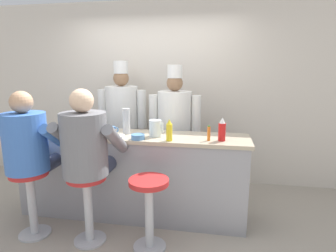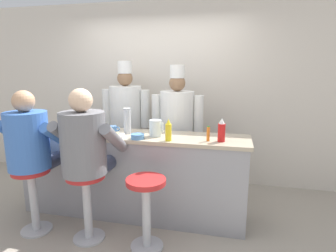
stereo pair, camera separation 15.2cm
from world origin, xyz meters
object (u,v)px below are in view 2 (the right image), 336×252
Objects in this scene: hot_sauce_bottle_orange at (208,134)px; diner_seated_blue at (31,145)px; cup_stack_steel at (127,121)px; breakfast_plate at (115,135)px; mustard_bottle_yellow at (168,131)px; cook_in_whites_far at (177,126)px; coffee_mug_blue at (113,129)px; cook_in_whites_near at (126,119)px; diner_seated_grey at (86,148)px; empty_stool_round at (146,202)px; ketchup_bottle_red at (222,131)px; water_pitcher_clear at (155,128)px; coffee_mug_tan at (84,128)px; cereal_bowl at (138,136)px.

diner_seated_blue is at bearing -165.84° from hot_sauce_bottle_orange.
breakfast_plate is at bearing -119.32° from cup_stack_steel.
mustard_bottle_yellow is 0.13× the size of cook_in_whites_far.
breakfast_plate is 1.73× the size of coffee_mug_blue.
cook_in_whites_near is (-0.33, 0.80, -0.13)m from cup_stack_steel.
diner_seated_blue is (-1.78, -0.45, -0.11)m from hot_sauce_bottle_orange.
diner_seated_grey is 0.79m from empty_stool_round.
ketchup_bottle_red is 0.14m from hot_sauce_bottle_orange.
ketchup_bottle_red is at bearing -6.46° from cup_stack_steel.
coffee_mug_blue is 0.80m from cook_in_whites_near.
coffee_mug_blue is (-0.53, 0.07, -0.05)m from water_pitcher_clear.
water_pitcher_clear is 1.31m from diner_seated_blue.
breakfast_plate is 0.95m from cook_in_whites_far.
coffee_mug_blue is 0.88m from cook_in_whites_far.
coffee_mug_tan is at bearing -177.96° from cup_stack_steel.
cup_stack_steel is (0.55, 0.02, 0.11)m from coffee_mug_tan.
cook_in_whites_near reaches higher than ketchup_bottle_red.
diner_seated_grey is at bearing -92.68° from coffee_mug_blue.
cup_stack_steel reaches higher than empty_stool_round.
coffee_mug_tan is at bearing 177.72° from water_pitcher_clear.
cup_stack_steel is at bearing 70.16° from diner_seated_grey.
cook_in_whites_near reaches higher than diner_seated_grey.
mustard_bottle_yellow is at bearing -168.65° from hot_sauce_bottle_orange.
hot_sauce_bottle_orange is 0.10× the size of diner_seated_grey.
hot_sauce_bottle_orange reaches higher than breakfast_plate.
cook_in_whites_near is (-0.24, 0.96, 0.01)m from breakfast_plate.
ketchup_bottle_red is 0.14× the size of cook_in_whites_far.
ketchup_bottle_red reaches higher than coffee_mug_tan.
hot_sauce_bottle_orange is 0.22× the size of empty_stool_round.
coffee_mug_blue reaches higher than empty_stool_round.
coffee_mug_blue is 0.09× the size of diner_seated_blue.
water_pitcher_clear is at bearing -8.92° from cup_stack_steel.
breakfast_plate is at bearing -75.83° from cook_in_whites_near.
empty_stool_round is (-0.53, -0.48, -0.59)m from hot_sauce_bottle_orange.
diner_seated_blue reaches higher than hot_sauce_bottle_orange.
mustard_bottle_yellow is (-0.54, -0.10, -0.01)m from ketchup_bottle_red.
mustard_bottle_yellow is 0.15× the size of diner_seated_blue.
cereal_bowl is at bearing -174.02° from hot_sauce_bottle_orange.
coffee_mug_blue is at bearing 87.32° from diner_seated_grey.
coffee_mug_tan is 1.19m from cook_in_whites_far.
empty_stool_round is (0.06, -0.57, -0.60)m from water_pitcher_clear.
cup_stack_steel is 1.00m from empty_stool_round.
breakfast_plate is 0.13× the size of cook_in_whites_near.
breakfast_plate is 0.23m from cup_stack_steel.
hot_sauce_bottle_orange is 1.20× the size of coffee_mug_blue.
cup_stack_steel is at bearing -127.22° from cook_in_whites_far.
breakfast_plate is 0.86m from empty_stool_round.
coffee_mug_blue is (-1.26, 0.14, -0.08)m from ketchup_bottle_red.
cook_in_whites_far is (0.79, -0.19, -0.03)m from cook_in_whites_near.
cook_in_whites_far reaches higher than mustard_bottle_yellow.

